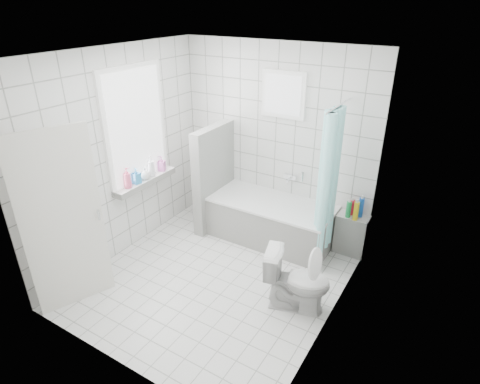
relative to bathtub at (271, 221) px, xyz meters
The scene contains 19 objects.
ground 1.17m from the bathtub, 98.45° to the right, with size 3.00×3.00×0.00m, color white.
ceiling 2.57m from the bathtub, 98.45° to the right, with size 3.00×3.00×0.00m, color white.
wall_back 1.09m from the bathtub, 114.01° to the left, with size 2.80×0.02×2.60m, color white.
wall_front 2.82m from the bathtub, 93.64° to the right, with size 2.80×0.02×2.60m, color white.
wall_left 2.18m from the bathtub, 144.33° to the right, with size 0.02×3.00×2.60m, color white.
wall_right 1.95m from the bathtub, 42.38° to the right, with size 0.02×3.00×2.60m, color white.
window_left 2.17m from the bathtub, 151.54° to the right, with size 0.01×0.90×1.40m, color white.
window_back 1.69m from the bathtub, 101.49° to the left, with size 0.50×0.01×0.50m, color white.
window_sill 1.79m from the bathtub, 150.81° to the right, with size 0.18×1.02×0.08m, color white.
door 2.66m from the bathtub, 119.50° to the right, with size 0.04×0.80×2.00m, color silver.
bathtub is the anchor object (origin of this frame).
partition_wall 1.02m from the bathtub, behind, with size 0.15×0.85×1.50m, color white.
tiled_ledge 1.08m from the bathtub, 13.69° to the left, with size 0.40×0.24×0.55m, color white.
toilet 1.38m from the bathtub, 51.29° to the right, with size 0.39×0.69×0.70m, color white.
curtain_rod 1.88m from the bathtub, ahead, with size 0.02×0.02×0.80m, color silver.
shower_curtain 1.14m from the bathtub, 11.20° to the right, with size 0.14×0.48×1.78m, color #54F7EE, non-canonical shape.
tub_faucet 0.66m from the bathtub, 73.38° to the left, with size 0.18×0.06×0.06m, color silver.
sill_bottles 1.84m from the bathtub, 150.17° to the right, with size 0.16×0.78×0.29m.
ledge_bottles 1.14m from the bathtub, 12.28° to the left, with size 0.19×0.18×0.26m.
Camera 1 is at (2.28, -3.19, 3.09)m, focal length 30.00 mm.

